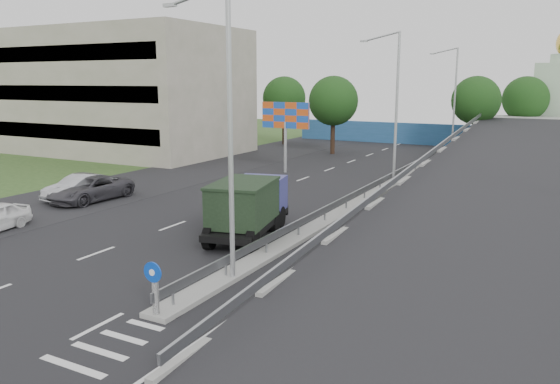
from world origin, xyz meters
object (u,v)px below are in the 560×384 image
Objects in this scene: lamp_post_mid at (394,101)px; dump_truck at (249,205)px; lamp_post_far at (453,94)px; parked_car_c at (91,189)px; sign_bollard at (155,288)px; lamp_post_near at (225,120)px; billboard at (285,119)px; parked_car_b at (80,187)px.

dump_truck is at bearing -99.09° from lamp_post_mid.
lamp_post_far reaches higher than parked_car_c.
lamp_post_near reaches higher than sign_bollard.
lamp_post_near is at bearing -90.00° from lamp_post_far.
sign_bollard is 27.53m from billboard.
lamp_post_far is (0.11, 43.83, 4.77)m from sign_bollard.
billboard is 16.06m from parked_car_c.
lamp_post_mid reaches higher than parked_car_b.
lamp_post_mid is 20.06m from parked_car_c.
sign_bollard is 6.12m from lamp_post_near.
billboard reaches higher than parked_car_b.
sign_bollard is 0.36× the size of parked_car_b.
parked_car_c is (-12.37, 2.04, -0.77)m from dump_truck.
billboard is at bearing 70.14° from parked_car_b.
lamp_post_far is at bearing 68.23° from parked_car_c.
lamp_post_near is 7.23m from dump_truck.
lamp_post_far is 1.89× the size of parked_car_c.
sign_bollard is 18.40m from parked_car_c.
dump_truck is 12.56m from parked_car_c.
billboard is (-9.00, 25.83, 3.15)m from sign_bollard.
lamp_post_far is at bearing 90.00° from lamp_post_near.
lamp_post_mid is at bearing 43.17° from parked_car_c.
lamp_post_near is at bearing -24.04° from parked_car_c.
lamp_post_near is 23.87m from billboard.
parked_car_b is (-15.67, -12.61, -5.05)m from lamp_post_mid.
lamp_post_near is 20.00m from lamp_post_mid.
lamp_post_mid is 1.83× the size of billboard.
sign_bollard reaches higher than parked_car_c.
lamp_post_far reaches higher than sign_bollard.
lamp_post_near is 1.55× the size of dump_truck.
sign_bollard is at bearing -88.78° from dump_truck.
lamp_post_mid is 1.89× the size of parked_car_c.
parked_car_c is (0.95, -0.04, -0.01)m from parked_car_b.
billboard reaches higher than parked_car_c.
parked_car_b is (-6.56, -14.61, -3.43)m from billboard.
billboard is 18.20m from dump_truck.
parked_car_c is (-14.72, 7.35, -5.07)m from lamp_post_near.
lamp_post_near is 40.00m from lamp_post_far.
dump_truck reaches higher than sign_bollard.
sign_bollard is 0.26× the size of dump_truck.
parked_car_b is (-15.56, 11.22, -0.28)m from sign_bollard.
lamp_post_far is at bearing 89.86° from sign_bollard.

